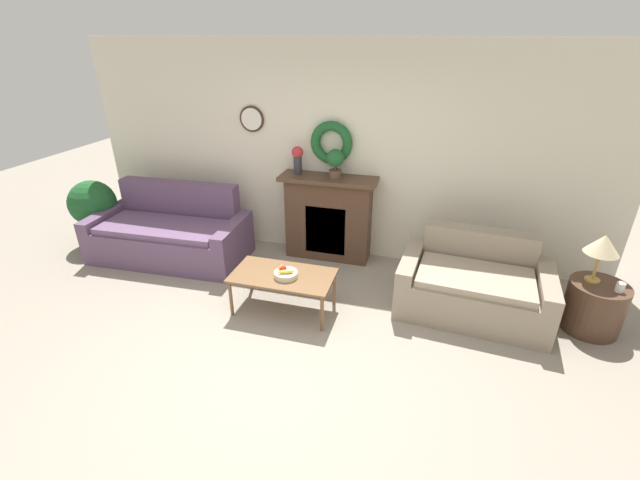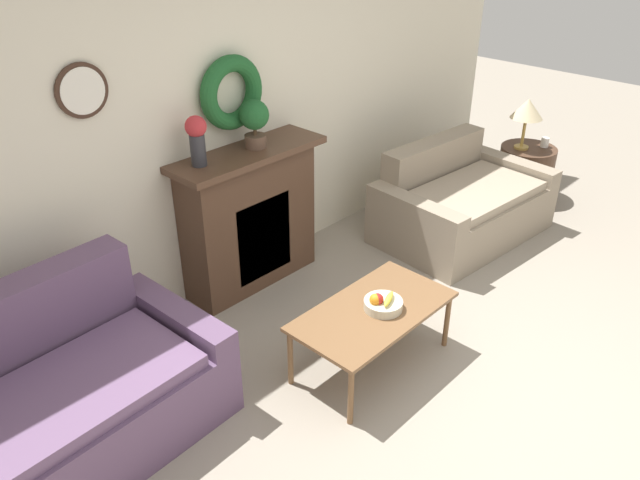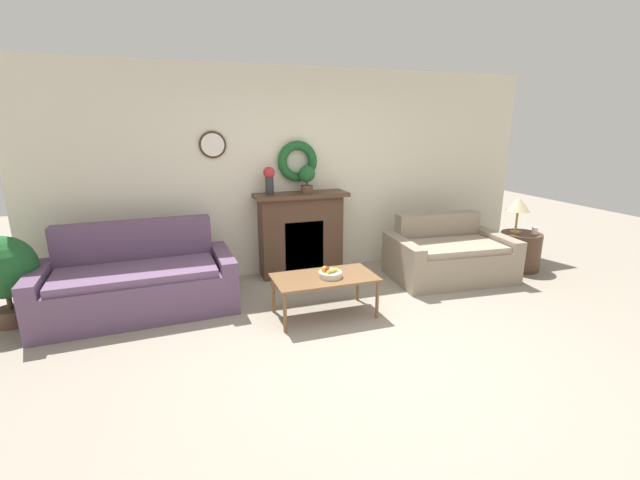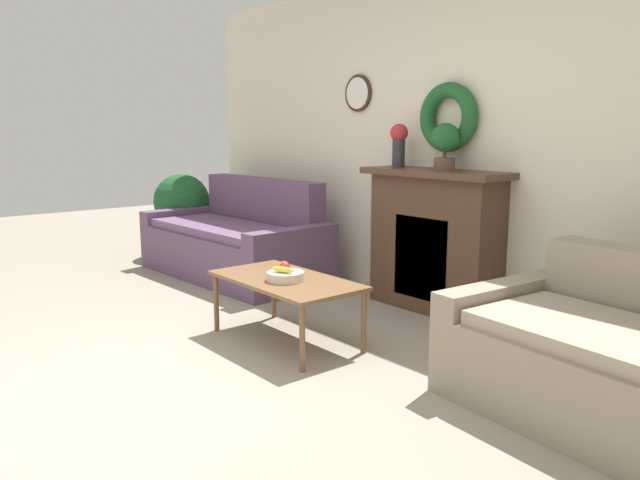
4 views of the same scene
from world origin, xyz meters
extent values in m
plane|color=gray|center=(0.00, 0.00, 0.00)|extent=(16.00, 16.00, 0.00)
cube|color=beige|center=(0.00, 2.47, 1.35)|extent=(6.80, 0.06, 2.70)
cylinder|color=#382319|center=(-1.14, 2.42, 1.74)|extent=(0.33, 0.02, 0.33)
cylinder|color=white|center=(-1.14, 2.41, 1.74)|extent=(0.28, 0.01, 0.28)
torus|color=#1E5628|center=(-0.07, 2.38, 1.51)|extent=(0.53, 0.12, 0.53)
cube|color=#4C3323|center=(-0.07, 2.27, 0.53)|extent=(1.09, 0.34, 1.07)
cube|color=black|center=(-0.07, 2.11, 0.44)|extent=(0.52, 0.02, 0.64)
cube|color=orange|center=(-0.07, 2.10, 0.36)|extent=(0.42, 0.01, 0.35)
cube|color=#4C3323|center=(-0.07, 2.23, 1.09)|extent=(1.23, 0.41, 0.05)
cube|color=#604766|center=(-2.08, 1.55, 0.22)|extent=(1.69, 0.81, 0.44)
cube|color=#604766|center=(-2.10, 2.03, 0.47)|extent=(1.67, 0.28, 0.94)
cube|color=#604766|center=(-3.00, 1.62, 0.29)|extent=(0.21, 0.96, 0.58)
cube|color=#604766|center=(-1.17, 1.69, 0.29)|extent=(0.21, 0.96, 0.58)
cube|color=#6A4E70|center=(-2.08, 1.55, 0.48)|extent=(1.63, 0.75, 0.08)
cube|color=gray|center=(1.73, 1.36, 0.21)|extent=(1.25, 0.85, 0.42)
cube|color=gray|center=(1.06, 1.52, 0.28)|extent=(0.25, 0.98, 0.56)
cube|color=tan|center=(1.73, 1.36, 0.46)|extent=(1.19, 0.79, 0.08)
cube|color=brown|center=(-0.22, 0.92, 0.43)|extent=(1.08, 0.58, 0.03)
cylinder|color=brown|center=(-0.71, 0.67, 0.21)|extent=(0.04, 0.04, 0.41)
cylinder|color=brown|center=(0.28, 0.67, 0.21)|extent=(0.04, 0.04, 0.41)
cylinder|color=brown|center=(-0.71, 1.17, 0.21)|extent=(0.04, 0.04, 0.41)
cylinder|color=brown|center=(0.28, 1.17, 0.21)|extent=(0.04, 0.04, 0.41)
cylinder|color=beige|center=(-0.17, 0.88, 0.47)|extent=(0.25, 0.25, 0.06)
sphere|color=#B2231E|center=(-0.20, 0.90, 0.52)|extent=(0.08, 0.08, 0.08)
sphere|color=orange|center=(-0.22, 0.91, 0.52)|extent=(0.08, 0.08, 0.08)
ellipsoid|color=yellow|center=(-0.15, 0.85, 0.52)|extent=(0.17, 0.10, 0.04)
cylinder|color=#2D2D33|center=(-0.48, 2.27, 1.23)|extent=(0.10, 0.10, 0.22)
sphere|color=#B72D33|center=(-0.48, 2.27, 1.39)|extent=(0.15, 0.15, 0.15)
cylinder|color=brown|center=(0.01, 2.25, 1.16)|extent=(0.16, 0.16, 0.09)
cylinder|color=#4C3823|center=(0.01, 2.25, 1.24)|extent=(0.03, 0.03, 0.06)
sphere|color=#1E5628|center=(0.01, 2.25, 1.36)|extent=(0.22, 0.22, 0.22)
cylinder|color=brown|center=(-3.31, 1.75, 0.09)|extent=(0.30, 0.30, 0.18)
cylinder|color=#4C3823|center=(-3.31, 1.75, 0.26)|extent=(0.05, 0.05, 0.17)
sphere|color=#1E5628|center=(-3.31, 1.75, 0.61)|extent=(0.63, 0.63, 0.63)
camera|label=1|loc=(1.22, -2.71, 2.73)|focal=24.00mm
camera|label=2|loc=(-2.79, -1.05, 2.76)|focal=35.00mm
camera|label=3|loc=(-1.64, -3.06, 1.99)|focal=24.00mm
camera|label=4|loc=(3.06, -1.49, 1.43)|focal=35.00mm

